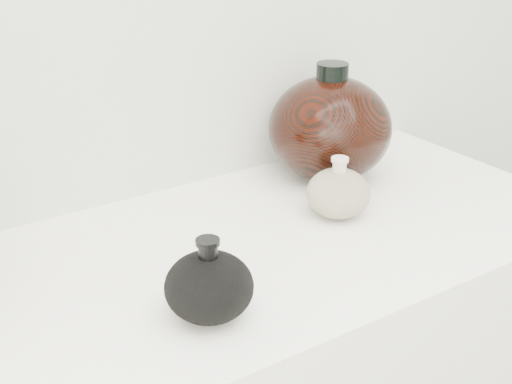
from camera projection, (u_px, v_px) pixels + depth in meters
black_gourd_vase at (209, 286)px, 0.86m from camera, size 0.13×0.13×0.11m
cream_gourd_vase at (338, 193)px, 1.12m from camera, size 0.10×0.10×0.10m
right_round_pot at (330, 128)px, 1.25m from camera, size 0.27×0.27×0.21m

